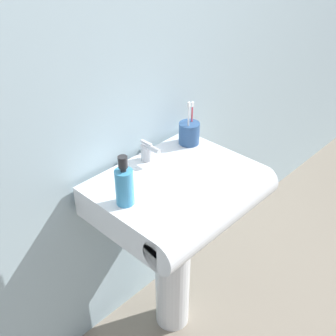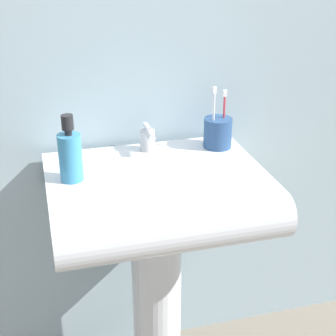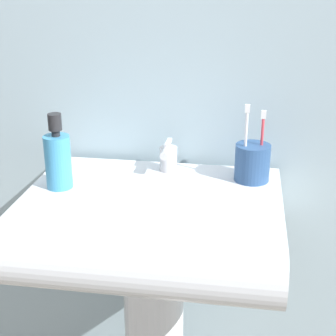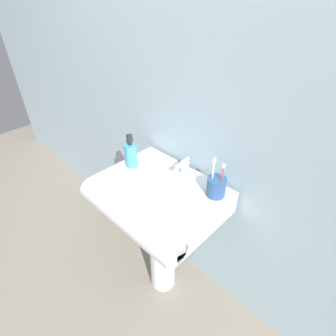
% 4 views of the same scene
% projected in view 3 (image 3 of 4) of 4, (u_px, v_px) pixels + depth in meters
% --- Properties ---
extents(wall_back, '(5.00, 0.05, 2.40)m').
position_uv_depth(wall_back, '(169.00, 20.00, 1.32)').
color(wall_back, '#9EB7C1').
rests_on(wall_back, ground).
extents(sink_basin, '(0.61, 0.49, 0.12)m').
position_uv_depth(sink_basin, '(149.00, 227.00, 1.20)').
color(sink_basin, white).
rests_on(sink_basin, sink_pedestal).
extents(faucet, '(0.05, 0.10, 0.08)m').
position_uv_depth(faucet, '(168.00, 157.00, 1.34)').
color(faucet, silver).
rests_on(faucet, sink_basin).
extents(toothbrush_cup, '(0.09, 0.09, 0.20)m').
position_uv_depth(toothbrush_cup, '(252.00, 162.00, 1.28)').
color(toothbrush_cup, '#2D5184').
rests_on(toothbrush_cup, sink_basin).
extents(soap_bottle, '(0.06, 0.06, 0.19)m').
position_uv_depth(soap_bottle, '(58.00, 159.00, 1.23)').
color(soap_bottle, '#3F99CC').
rests_on(soap_bottle, sink_basin).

